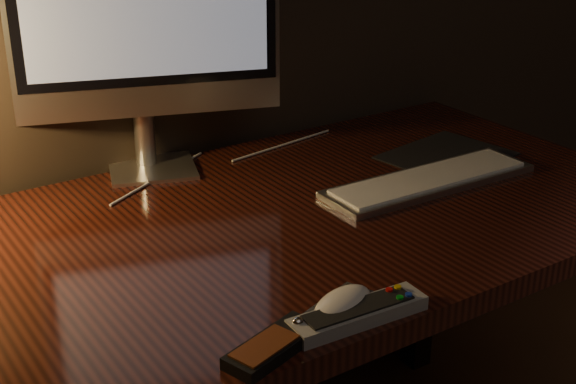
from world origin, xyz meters
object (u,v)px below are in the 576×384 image
monitor (143,10)px  media_remote (273,345)px  desk (221,280)px  mouse (342,306)px  keyboard (429,180)px  tv_remote (358,314)px

monitor → media_remote: (-0.14, -0.66, -0.31)m
desk → mouse: bearing=-92.1°
keyboard → media_remote: 0.63m
keyboard → tv_remote: tv_remote is taller
keyboard → mouse: (-0.42, -0.28, 0.00)m
desk → media_remote: media_remote is taller
desk → monitor: bearing=91.1°
desk → mouse: (-0.01, -0.38, 0.14)m
monitor → media_remote: monitor is taller
monitor → keyboard: (0.41, -0.36, -0.31)m
mouse → tv_remote: (0.01, -0.03, 0.00)m
desk → monitor: monitor is taller
keyboard → tv_remote: bearing=-142.4°
mouse → tv_remote: bearing=-97.9°
media_remote → tv_remote: size_ratio=0.74×
monitor → keyboard: bearing=-21.7°
monitor → mouse: size_ratio=4.89×
media_remote → mouse: bearing=-6.0°
keyboard → media_remote: (-0.55, -0.31, 0.00)m
media_remote → monitor: bearing=60.9°
desk → keyboard: (0.41, -0.10, 0.14)m
tv_remote → keyboard: bearing=39.9°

